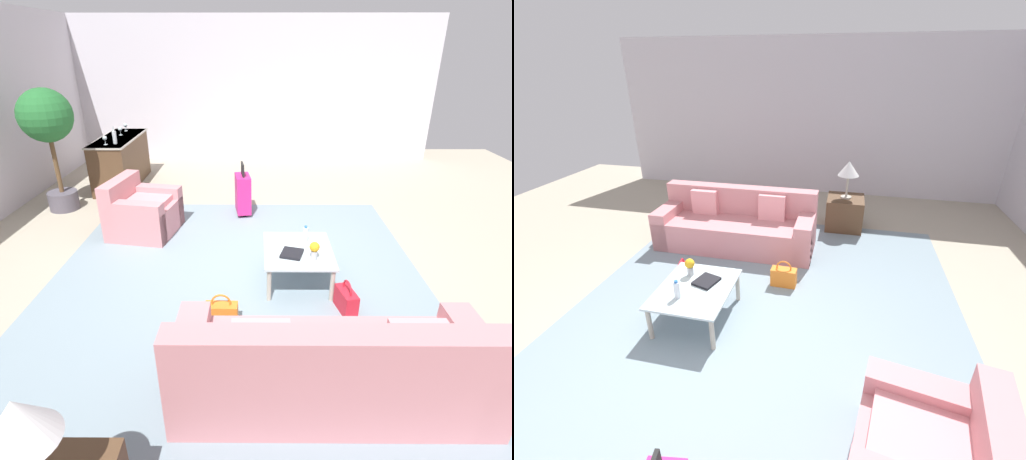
% 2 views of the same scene
% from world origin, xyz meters
% --- Properties ---
extents(ground_plane, '(12.00, 12.00, 0.00)m').
position_xyz_m(ground_plane, '(0.00, 0.00, 0.00)').
color(ground_plane, '#A89E89').
extents(wall_left, '(0.12, 8.00, 3.10)m').
position_xyz_m(wall_left, '(-5.06, 0.00, 1.55)').
color(wall_left, silver).
rests_on(wall_left, ground).
extents(area_rug, '(5.20, 4.40, 0.01)m').
position_xyz_m(area_rug, '(-0.60, 0.20, 0.00)').
color(area_rug, gray).
rests_on(area_rug, ground).
extents(couch, '(0.85, 2.37, 0.87)m').
position_xyz_m(couch, '(-2.19, -0.60, 0.30)').
color(couch, '#C67F84').
rests_on(couch, ground).
extents(coffee_table, '(0.91, 0.77, 0.40)m').
position_xyz_m(coffee_table, '(-0.40, -0.50, 0.36)').
color(coffee_table, silver).
rests_on(coffee_table, ground).
extents(water_bottle, '(0.06, 0.06, 0.20)m').
position_xyz_m(water_bottle, '(-0.20, -0.60, 0.50)').
color(water_bottle, silver).
rests_on(water_bottle, coffee_table).
extents(coffee_table_book, '(0.30, 0.29, 0.03)m').
position_xyz_m(coffee_table_book, '(-0.52, -0.42, 0.42)').
color(coffee_table_book, black).
rests_on(coffee_table_book, coffee_table).
extents(flower_vase, '(0.11, 0.11, 0.21)m').
position_xyz_m(flower_vase, '(-0.62, -0.65, 0.53)').
color(flower_vase, '#B2B7BC').
rests_on(flower_vase, coffee_table).
extents(side_table, '(0.61, 0.61, 0.54)m').
position_xyz_m(side_table, '(-3.20, 1.00, 0.27)').
color(side_table, '#513823').
rests_on(side_table, ground).
extents(table_lamp, '(0.34, 0.34, 0.62)m').
position_xyz_m(table_lamp, '(-3.20, 1.00, 1.03)').
color(table_lamp, '#ADA899').
rests_on(table_lamp, side_table).
extents(handbag_orange, '(0.15, 0.32, 0.36)m').
position_xyz_m(handbag_orange, '(-1.23, 0.31, 0.13)').
color(handbag_orange, orange).
rests_on(handbag_orange, ground).
extents(handbag_red, '(0.34, 0.21, 0.36)m').
position_xyz_m(handbag_red, '(-0.99, -0.95, 0.13)').
color(handbag_red, red).
rests_on(handbag_red, ground).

